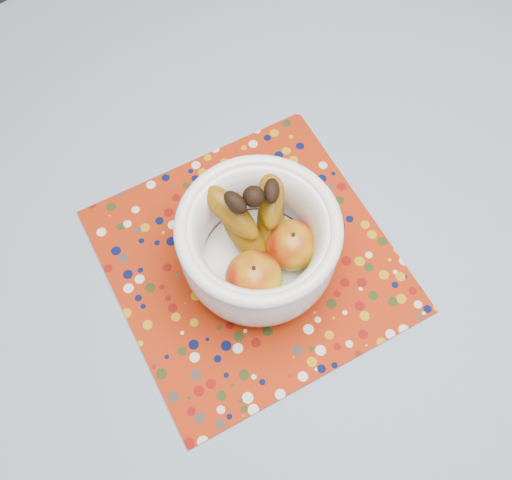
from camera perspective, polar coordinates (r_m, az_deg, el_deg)
table at (r=0.91m, az=4.18°, el=-2.21°), size 1.20×1.20×0.75m
tablecloth at (r=0.84m, az=4.55°, el=-0.06°), size 1.32×1.32×0.01m
placemat at (r=0.82m, az=-0.52°, el=-1.96°), size 0.42×0.42×0.00m
fruit_bowl at (r=0.75m, az=0.39°, el=0.15°), size 0.21×0.20×0.15m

